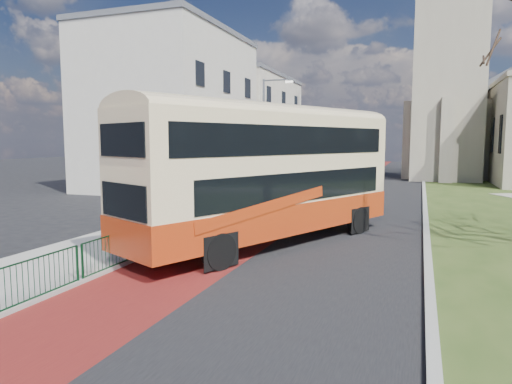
% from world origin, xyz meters
% --- Properties ---
extents(ground, '(160.00, 160.00, 0.00)m').
position_xyz_m(ground, '(0.00, 0.00, 0.00)').
color(ground, black).
rests_on(ground, ground).
extents(road_carriageway, '(9.00, 120.00, 0.01)m').
position_xyz_m(road_carriageway, '(1.50, 20.00, 0.01)').
color(road_carriageway, black).
rests_on(road_carriageway, ground).
extents(bus_lane, '(3.40, 120.00, 0.01)m').
position_xyz_m(bus_lane, '(-1.20, 20.00, 0.01)').
color(bus_lane, '#591414').
rests_on(bus_lane, ground).
extents(pavement_west, '(4.00, 120.00, 0.12)m').
position_xyz_m(pavement_west, '(-5.00, 20.00, 0.06)').
color(pavement_west, gray).
rests_on(pavement_west, ground).
extents(kerb_west, '(0.25, 120.00, 0.13)m').
position_xyz_m(kerb_west, '(-3.00, 20.00, 0.07)').
color(kerb_west, '#999993').
rests_on(kerb_west, ground).
extents(kerb_east, '(0.25, 80.00, 0.13)m').
position_xyz_m(kerb_east, '(6.10, 22.00, 0.07)').
color(kerb_east, '#999993').
rests_on(kerb_east, ground).
extents(pedestrian_railing, '(0.07, 24.00, 1.12)m').
position_xyz_m(pedestrian_railing, '(-2.95, 4.00, 0.55)').
color(pedestrian_railing, '#0C351A').
rests_on(pedestrian_railing, ground).
extents(gothic_church, '(16.38, 18.00, 40.00)m').
position_xyz_m(gothic_church, '(12.56, 38.00, 13.13)').
color(gothic_church, gray).
rests_on(gothic_church, ground).
extents(street_block_near, '(10.30, 14.30, 13.00)m').
position_xyz_m(street_block_near, '(-14.00, 22.00, 6.51)').
color(street_block_near, beige).
rests_on(street_block_near, ground).
extents(street_block_far, '(10.30, 16.30, 11.50)m').
position_xyz_m(street_block_far, '(-14.00, 38.00, 5.76)').
color(street_block_far, '#B4AA99').
rests_on(street_block_far, ground).
extents(streetlamp, '(2.13, 0.18, 8.00)m').
position_xyz_m(streetlamp, '(-4.35, 18.00, 4.59)').
color(streetlamp, gray).
rests_on(streetlamp, pavement_west).
extents(bus, '(7.67, 12.25, 5.10)m').
position_xyz_m(bus, '(0.44, 4.35, 2.91)').
color(bus, '#A12E0E').
rests_on(bus, ground).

